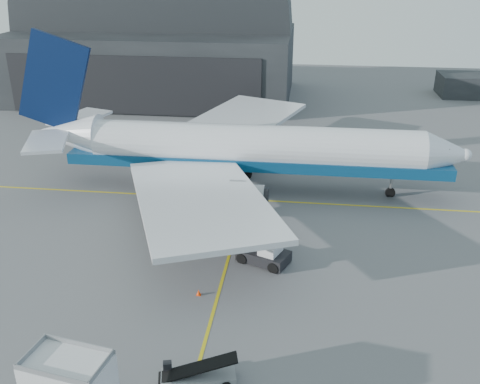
# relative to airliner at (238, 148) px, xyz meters

# --- Properties ---
(ground) EXTENTS (200.00, 200.00, 0.00)m
(ground) POSITION_rel_airliner_xyz_m (1.14, -22.87, -4.90)
(ground) COLOR #565659
(ground) RESTS_ON ground
(taxi_lines) EXTENTS (80.00, 42.12, 0.02)m
(taxi_lines) POSITION_rel_airliner_xyz_m (1.14, -10.20, -4.89)
(taxi_lines) COLOR gold
(taxi_lines) RESTS_ON ground
(hangar) EXTENTS (50.00, 28.30, 28.00)m
(hangar) POSITION_rel_airliner_xyz_m (-20.86, 42.08, 4.64)
(hangar) COLOR black
(hangar) RESTS_ON ground
(distant_bldg_a) EXTENTS (14.00, 8.00, 4.00)m
(distant_bldg_a) POSITION_rel_airliner_xyz_m (39.14, 49.13, -4.90)
(distant_bldg_a) COLOR black
(distant_bldg_a) RESTS_ON ground
(airliner) EXTENTS (49.88, 48.37, 17.51)m
(airliner) POSITION_rel_airliner_xyz_m (0.00, 0.00, 0.00)
(airliner) COLOR white
(airliner) RESTS_ON ground
(pushback_tug) EXTENTS (4.94, 3.92, 2.01)m
(pushback_tug) POSITION_rel_airliner_xyz_m (4.38, -15.53, -4.14)
(pushback_tug) COLOR black
(pushback_tug) RESTS_ON ground
(belt_loader_a) EXTENTS (5.02, 2.62, 1.88)m
(belt_loader_a) POSITION_rel_airliner_xyz_m (1.40, -30.36, -4.32)
(belt_loader_a) COLOR gray
(belt_loader_a) RESTS_ON ground
(traffic_cone) EXTENTS (0.35, 0.35, 0.50)m
(traffic_cone) POSITION_rel_airliner_xyz_m (-0.36, -21.09, -4.66)
(traffic_cone) COLOR #FF3E08
(traffic_cone) RESTS_ON ground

